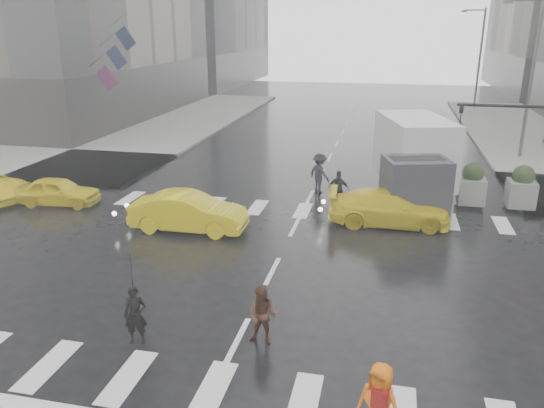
% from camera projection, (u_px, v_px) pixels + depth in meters
% --- Properties ---
extents(ground, '(120.00, 120.00, 0.00)m').
position_uv_depth(ground, '(272.00, 271.00, 17.01)').
color(ground, black).
rests_on(ground, ground).
extents(sidewalk_nw, '(35.00, 35.00, 0.15)m').
position_uv_depth(sidewalk_nw, '(56.00, 137.00, 37.19)').
color(sidewalk_nw, gray).
rests_on(sidewalk_nw, ground).
extents(road_markings, '(18.00, 48.00, 0.01)m').
position_uv_depth(road_markings, '(272.00, 271.00, 17.01)').
color(road_markings, silver).
rests_on(road_markings, ground).
extents(traffic_signal_pole, '(4.45, 0.42, 4.50)m').
position_uv_depth(traffic_signal_pole, '(531.00, 136.00, 21.53)').
color(traffic_signal_pole, black).
rests_on(traffic_signal_pole, ground).
extents(street_lamp_near, '(2.15, 0.22, 9.00)m').
position_uv_depth(street_lamp_near, '(530.00, 73.00, 29.84)').
color(street_lamp_near, '#59595B').
rests_on(street_lamp_near, ground).
extents(street_lamp_far, '(2.15, 0.22, 9.00)m').
position_uv_depth(street_lamp_far, '(479.00, 55.00, 48.33)').
color(street_lamp_far, '#59595B').
rests_on(street_lamp_far, ground).
extents(planter_west, '(1.10, 1.10, 1.80)m').
position_uv_depth(planter_west, '(472.00, 184.00, 22.84)').
color(planter_west, gray).
rests_on(planter_west, ground).
extents(planter_mid, '(1.10, 1.10, 1.80)m').
position_uv_depth(planter_mid, '(522.00, 187.00, 22.42)').
color(planter_mid, gray).
rests_on(planter_mid, ground).
extents(flag_cluster, '(2.87, 3.06, 4.69)m').
position_uv_depth(flag_cluster, '(112.00, 55.00, 35.42)').
color(flag_cluster, '#59595B').
rests_on(flag_cluster, ground).
extents(pedestrian_black, '(1.18, 1.19, 2.43)m').
position_uv_depth(pedestrian_black, '(132.00, 282.00, 12.66)').
color(pedestrian_black, black).
rests_on(pedestrian_black, ground).
extents(pedestrian_brown, '(0.78, 0.64, 1.52)m').
position_uv_depth(pedestrian_brown, '(263.00, 316.00, 12.94)').
color(pedestrian_brown, '#452618').
rests_on(pedestrian_brown, ground).
extents(pedestrian_orange, '(1.00, 0.86, 1.73)m').
position_uv_depth(pedestrian_orange, '(379.00, 405.00, 9.71)').
color(pedestrian_orange, orange).
rests_on(pedestrian_orange, ground).
extents(pedestrian_far_a, '(0.99, 0.67, 1.60)m').
position_uv_depth(pedestrian_far_a, '(339.00, 189.00, 22.81)').
color(pedestrian_far_a, black).
rests_on(pedestrian_far_a, ground).
extents(pedestrian_far_b, '(1.35, 1.27, 1.85)m').
position_uv_depth(pedestrian_far_b, '(320.00, 173.00, 24.78)').
color(pedestrian_far_b, black).
rests_on(pedestrian_far_b, ground).
extents(taxi_front, '(3.70, 1.79, 1.22)m').
position_uv_depth(taxi_front, '(58.00, 191.00, 23.15)').
color(taxi_front, yellow).
rests_on(taxi_front, ground).
extents(taxi_mid, '(4.47, 1.65, 1.46)m').
position_uv_depth(taxi_mid, '(188.00, 212.00, 20.19)').
color(taxi_mid, yellow).
rests_on(taxi_mid, ground).
extents(taxi_rear, '(4.30, 2.18, 1.38)m').
position_uv_depth(taxi_rear, '(389.00, 208.00, 20.79)').
color(taxi_rear, yellow).
rests_on(taxi_rear, ground).
extents(box_truck, '(2.54, 6.76, 3.59)m').
position_uv_depth(box_truck, '(414.00, 159.00, 23.24)').
color(box_truck, silver).
rests_on(box_truck, ground).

